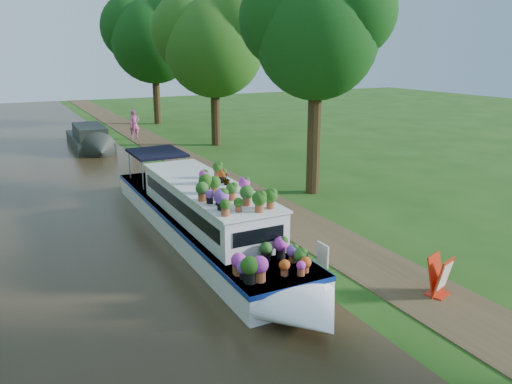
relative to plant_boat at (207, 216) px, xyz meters
The scene contains 11 objects.
ground 2.42m from the plant_boat, ahead, with size 100.00×100.00×0.00m, color #1D4611.
canal_water 3.85m from the plant_boat, behind, with size 10.00×100.00×0.02m, color #2E2414.
towpath 3.56m from the plant_boat, ahead, with size 2.20×100.00×0.03m, color #463620.
plant_boat is the anchor object (origin of this frame).
tree_near_overhang 8.97m from the plant_boat, 28.77° to the left, with size 5.52×5.28×8.99m.
tree_near_mid 17.65m from the plant_boat, 66.29° to the left, with size 6.90×6.60×9.40m.
tree_near_far 27.77m from the plant_boat, 76.69° to the left, with size 7.59×7.26×10.30m.
second_boat 17.77m from the plant_boat, 91.61° to the left, with size 2.22×7.26×1.40m.
sandwich_board 6.94m from the plant_boat, 58.04° to the right, with size 0.66×0.67×0.98m.
pedestrian_pink 19.99m from the plant_boat, 82.09° to the left, with size 0.70×0.46×1.92m, color #DA597C.
verge_plant 5.58m from the plant_boat, 65.51° to the left, with size 0.38×0.33×0.43m, color #2C601D.
Camera 1 is at (-7.58, -13.87, 5.75)m, focal length 35.00 mm.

